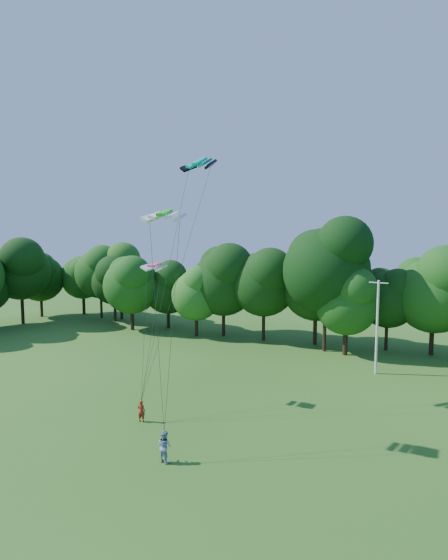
% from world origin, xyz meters
% --- Properties ---
extents(ground, '(160.00, 160.00, 0.00)m').
position_xyz_m(ground, '(0.00, 0.00, 0.00)').
color(ground, '#295A18').
rests_on(ground, ground).
extents(utility_pole, '(1.76, 0.36, 8.85)m').
position_xyz_m(utility_pole, '(6.93, 29.09, 4.53)').
color(utility_pole, silver).
rests_on(utility_pole, ground).
extents(kite_flyer_left, '(0.64, 0.51, 1.52)m').
position_xyz_m(kite_flyer_left, '(-5.75, 10.20, 0.76)').
color(kite_flyer_left, maroon).
rests_on(kite_flyer_left, ground).
extents(kite_flyer_right, '(1.01, 0.85, 1.84)m').
position_xyz_m(kite_flyer_right, '(-1.11, 6.53, 0.92)').
color(kite_flyer_right, '#8A9DC0').
rests_on(kite_flyer_right, ground).
extents(kite_teal, '(3.06, 1.77, 0.74)m').
position_xyz_m(kite_teal, '(-4.49, 16.14, 18.61)').
color(kite_teal, '#05A89C').
rests_on(kite_teal, ground).
extents(kite_green, '(2.77, 1.47, 0.48)m').
position_xyz_m(kite_green, '(-2.79, 9.17, 14.36)').
color(kite_green, green).
rests_on(kite_green, ground).
extents(kite_pink, '(2.02, 1.05, 0.31)m').
position_xyz_m(kite_pink, '(-7.48, 14.22, 10.71)').
color(kite_pink, '#E53F7E').
rests_on(kite_pink, ground).
extents(tree_back_west, '(8.64, 8.64, 12.56)m').
position_xyz_m(tree_back_west, '(-32.40, 38.58, 7.84)').
color(tree_back_west, '#342015').
rests_on(tree_back_west, ground).
extents(tree_back_center, '(10.54, 10.54, 15.33)m').
position_xyz_m(tree_back_center, '(0.48, 34.79, 9.58)').
color(tree_back_center, black).
rests_on(tree_back_center, ground).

